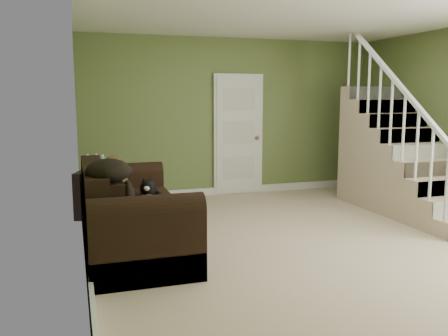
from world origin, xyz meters
TOP-DOWN VIEW (x-y plane):
  - floor at (0.00, 0.00)m, footprint 5.00×5.50m
  - ceiling at (0.00, 0.00)m, footprint 5.00×5.50m
  - wall_back at (0.00, 2.75)m, footprint 5.00×0.04m
  - wall_left at (-2.50, 0.00)m, footprint 0.04×5.50m
  - baseboard_back at (0.00, 2.72)m, footprint 5.00×0.04m
  - baseboard_left at (-2.47, 0.00)m, footprint 0.04×5.50m
  - door at (0.10, 2.71)m, footprint 0.86×0.12m
  - staircase at (1.99, 0.97)m, footprint 1.00×2.51m
  - sofa at (-2.02, 0.27)m, footprint 1.02×2.36m
  - side_table at (-2.26, 1.80)m, footprint 0.67×0.67m
  - cat at (-1.75, 0.55)m, footprint 0.27×0.53m
  - banana at (-1.69, 0.07)m, footprint 0.13×0.18m
  - throw_pillow at (-2.04, 0.97)m, footprint 0.24×0.46m
  - throw_blanket at (-2.26, -0.33)m, footprint 0.41×0.54m

SIDE VIEW (x-z plane):
  - floor at x=0.00m, z-range -0.01..0.01m
  - baseboard_back at x=0.00m, z-range 0.00..0.12m
  - baseboard_left at x=-2.47m, z-range 0.00..0.12m
  - side_table at x=-2.26m, z-range -0.10..0.76m
  - sofa at x=-2.02m, z-range -0.11..0.82m
  - banana at x=-1.69m, z-range 0.51..0.55m
  - cat at x=-1.75m, z-range 0.48..0.73m
  - staircase at x=1.99m, z-range -0.77..2.05m
  - throw_pillow at x=-2.04m, z-range 0.48..0.94m
  - throw_blanket at x=-2.26m, z-range 0.85..1.08m
  - door at x=0.10m, z-range 0.00..2.02m
  - wall_back at x=0.00m, z-range 0.00..2.60m
  - wall_left at x=-2.50m, z-range 0.00..2.60m
  - ceiling at x=0.00m, z-range 2.60..2.60m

